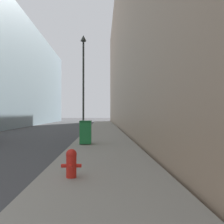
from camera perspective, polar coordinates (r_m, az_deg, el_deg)
The scene contains 5 objects.
sidewalk_right at distance 21.72m, azimuth -1.99°, elevation -4.68°, with size 3.30×60.00×0.14m.
building_right_stone at distance 31.71m, azimuth 12.58°, elevation 14.27°, with size 12.00×60.00×19.45m.
fire_hydrant at distance 6.21m, azimuth -9.28°, elevation -11.32°, with size 0.49×0.37×0.69m.
trash_bin at distance 12.78m, azimuth -6.06°, elevation -4.58°, with size 0.59×0.68×1.19m.
lamppost at distance 16.61m, azimuth -6.56°, elevation 8.47°, with size 0.39×0.39×6.71m.
Camera 1 is at (5.48, -3.66, 1.67)m, focal length 40.00 mm.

